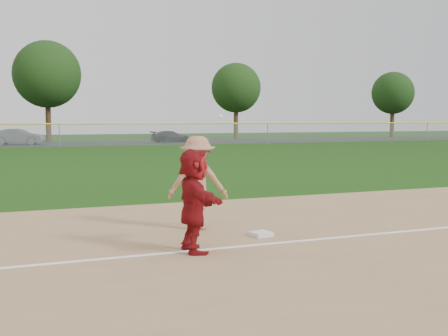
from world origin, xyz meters
name	(u,v)px	position (x,y,z in m)	size (l,w,h in m)	color
ground	(251,237)	(0.00, 0.00, 0.00)	(160.00, 160.00, 0.00)	#173D0B
foul_line	(268,244)	(0.00, -0.80, 0.03)	(60.00, 0.10, 0.01)	white
parking_asphalt	(54,144)	(0.00, 46.00, 0.01)	(120.00, 10.00, 0.01)	black
first_base	(261,234)	(0.19, -0.08, 0.06)	(0.39, 0.39, 0.09)	silver
base_runner	(194,200)	(-1.53, -0.87, 0.96)	(1.74, 0.55, 1.87)	maroon
car_mid	(18,137)	(-3.18, 45.43, 0.76)	(1.59, 4.57, 1.50)	#525459
car_right	(171,137)	(11.65, 45.73, 0.61)	(1.67, 4.11, 1.19)	black
first_base_play	(198,183)	(-0.76, 1.13, 1.03)	(1.50, 1.22, 2.49)	gray
outfield_fence	(59,124)	(0.00, 40.00, 1.96)	(110.00, 0.12, 110.00)	#999EA0
tree_2	(47,74)	(0.00, 51.50, 7.06)	(7.00, 7.00, 10.58)	#352013
tree_3	(236,88)	(22.00, 52.80, 6.16)	(6.00, 6.00, 9.19)	#3D2A16
tree_4	(393,93)	(44.00, 51.20, 5.85)	(5.60, 5.60, 8.67)	#392815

